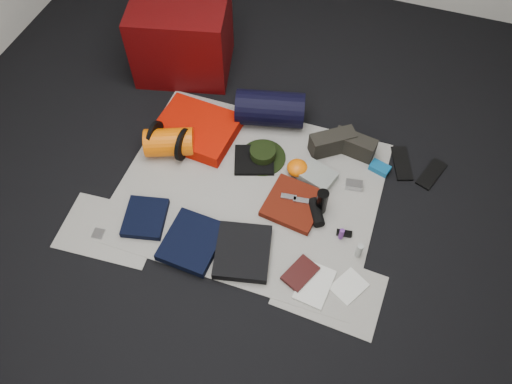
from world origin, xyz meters
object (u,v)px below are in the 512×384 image
(sleeping_pad, at_px, (196,129))
(compact_camera, at_px, (354,185))
(water_bottle, at_px, (322,202))
(stuff_sack, at_px, (169,142))
(red_cabinet, at_px, (182,37))
(paperback_book, at_px, (300,273))
(navy_duffel, at_px, (270,109))

(sleeping_pad, relative_size, compact_camera, 5.01)
(water_bottle, bearing_deg, compact_camera, 56.08)
(compact_camera, bearing_deg, stuff_sack, 176.00)
(red_cabinet, bearing_deg, sleeping_pad, -74.27)
(compact_camera, relative_size, paperback_book, 0.52)
(sleeping_pad, bearing_deg, red_cabinet, 119.30)
(red_cabinet, xyz_separation_m, sleeping_pad, (0.34, -0.60, -0.22))
(red_cabinet, height_order, water_bottle, red_cabinet)
(red_cabinet, relative_size, paperback_book, 3.30)
(stuff_sack, height_order, navy_duffel, navy_duffel)
(red_cabinet, bearing_deg, compact_camera, -38.99)
(sleeping_pad, height_order, water_bottle, water_bottle)
(sleeping_pad, xyz_separation_m, compact_camera, (1.11, -0.09, -0.03))
(navy_duffel, bearing_deg, stuff_sack, -152.41)
(red_cabinet, height_order, compact_camera, red_cabinet)
(red_cabinet, distance_m, water_bottle, 1.60)
(paperback_book, bearing_deg, sleeping_pad, 165.08)
(stuff_sack, bearing_deg, water_bottle, -6.61)
(sleeping_pad, distance_m, navy_duffel, 0.52)
(compact_camera, xyz_separation_m, paperback_book, (-0.15, -0.69, -0.01))
(compact_camera, distance_m, paperback_book, 0.71)
(stuff_sack, relative_size, navy_duffel, 0.68)
(sleeping_pad, bearing_deg, navy_duffel, 32.10)
(sleeping_pad, bearing_deg, water_bottle, -18.53)
(sleeping_pad, xyz_separation_m, stuff_sack, (-0.10, -0.20, 0.04))
(stuff_sack, height_order, paperback_book, stuff_sack)
(sleeping_pad, height_order, stuff_sack, stuff_sack)
(stuff_sack, bearing_deg, navy_duffel, 41.10)
(navy_duffel, xyz_separation_m, water_bottle, (0.52, -0.59, -0.03))
(sleeping_pad, distance_m, stuff_sack, 0.23)
(water_bottle, bearing_deg, sleeping_pad, 161.47)
(stuff_sack, xyz_separation_m, compact_camera, (1.22, 0.11, -0.07))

